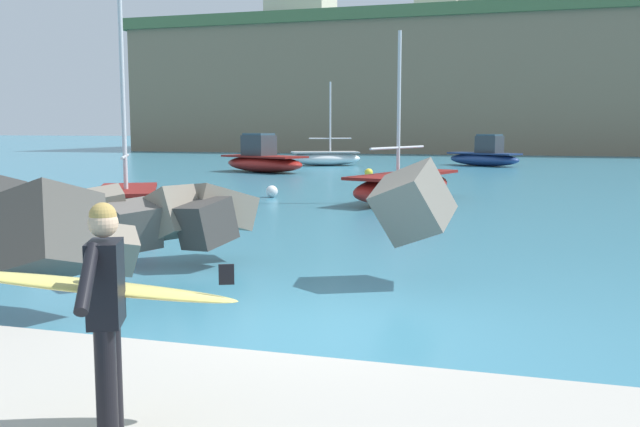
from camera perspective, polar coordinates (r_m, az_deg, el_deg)
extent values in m
plane|color=teal|center=(8.98, 0.44, -9.33)|extent=(400.00, 400.00, 0.00)
cube|color=gray|center=(13.37, -17.19, 0.74)|extent=(0.98, 1.08, 0.72)
cube|color=gray|center=(11.56, -16.50, -2.84)|extent=(1.03, 0.95, 0.90)
cube|color=slate|center=(11.34, 7.62, 0.88)|extent=(1.38, 1.35, 1.48)
cube|color=gray|center=(13.05, -11.99, 0.05)|extent=(1.19, 1.06, 1.05)
cube|color=#3D3A38|center=(12.69, -9.30, -0.78)|extent=(1.03, 1.14, 0.97)
cube|color=#4C4944|center=(9.89, -21.67, -1.56)|extent=(1.56, 1.48, 1.57)
cube|color=#605B56|center=(12.99, -14.92, -0.92)|extent=(1.13, 1.20, 1.00)
cube|color=gray|center=(13.43, -8.08, 0.50)|extent=(1.45, 1.50, 1.03)
cylinder|color=black|center=(5.25, -17.13, -13.78)|extent=(0.15, 0.15, 0.90)
cylinder|color=black|center=(5.48, -16.72, -12.90)|extent=(0.15, 0.15, 0.90)
cube|color=black|center=(5.16, -17.22, -5.48)|extent=(0.36, 0.44, 0.60)
sphere|color=#DBB28E|center=(5.08, -17.39, -0.74)|extent=(0.21, 0.21, 0.21)
sphere|color=tan|center=(5.08, -17.41, -0.18)|extent=(0.19, 0.19, 0.19)
cylinder|color=black|center=(4.77, -18.60, -5.05)|extent=(0.30, 0.52, 0.41)
cylinder|color=black|center=(5.40, -16.78, -5.33)|extent=(0.09, 0.09, 0.56)
ellipsoid|color=#E0D166|center=(5.50, -17.68, -5.79)|extent=(2.05, 1.19, 0.37)
cube|color=black|center=(5.40, -7.70, -4.98)|extent=(0.12, 0.07, 0.16)
ellipsoid|color=maroon|center=(40.34, -4.62, 4.08)|extent=(6.01, 4.23, 0.95)
cube|color=maroon|center=(40.32, -4.62, 4.70)|extent=(5.53, 3.89, 0.10)
cube|color=#33383D|center=(40.59, -5.06, 5.59)|extent=(2.06, 1.87, 1.17)
cube|color=#334C5B|center=(40.58, -5.07, 6.51)|extent=(1.86, 1.68, 0.12)
ellipsoid|color=maroon|center=(20.27, -15.55, 0.81)|extent=(3.47, 4.44, 0.85)
cube|color=maroon|center=(20.23, -15.59, 1.90)|extent=(3.19, 4.08, 0.10)
cylinder|color=silver|center=(19.88, -15.90, 9.55)|extent=(0.12, 0.12, 5.29)
cylinder|color=silver|center=(19.87, -15.73, 4.52)|extent=(1.25, 2.21, 0.08)
ellipsoid|color=navy|center=(48.18, 13.30, 4.34)|extent=(5.51, 4.27, 0.88)
cube|color=navy|center=(48.17, 13.32, 4.82)|extent=(5.07, 3.93, 0.10)
cube|color=#33383D|center=(47.93, 13.73, 5.53)|extent=(1.93, 1.75, 1.14)
cube|color=#334C5B|center=(47.92, 13.76, 6.28)|extent=(1.74, 1.57, 0.12)
ellipsoid|color=white|center=(47.34, 0.41, 4.53)|extent=(5.26, 3.90, 0.95)
cube|color=#ACACAC|center=(47.32, 0.41, 5.06)|extent=(4.84, 3.59, 0.10)
cylinder|color=silver|center=(47.36, 0.85, 7.95)|extent=(0.12, 0.12, 4.70)
cylinder|color=silver|center=(47.36, 0.85, 6.19)|extent=(2.68, 1.33, 0.08)
ellipsoid|color=maroon|center=(24.23, 6.93, 2.14)|extent=(3.47, 6.49, 0.98)
cube|color=maroon|center=(24.19, 6.94, 3.19)|extent=(3.20, 5.97, 0.10)
cylinder|color=silver|center=(23.74, 6.50, 8.99)|extent=(0.12, 0.12, 4.78)
cylinder|color=silver|center=(23.73, 6.45, 5.40)|extent=(1.22, 3.62, 0.08)
sphere|color=yellow|center=(36.49, 4.02, 3.37)|extent=(0.44, 0.44, 0.44)
sphere|color=silver|center=(25.59, -3.97, 1.83)|extent=(0.44, 0.44, 0.44)
cube|color=#847056|center=(84.05, 15.04, 9.54)|extent=(79.10, 31.97, 13.15)
cube|color=#4C6B42|center=(84.70, 15.20, 14.39)|extent=(80.69, 32.61, 1.20)
cube|color=beige|center=(88.74, 9.68, 15.85)|extent=(4.97, 6.26, 3.91)
cube|color=#B2ADA3|center=(90.42, 11.66, 15.69)|extent=(6.76, 6.14, 4.06)
cube|color=silver|center=(88.65, 18.59, 15.53)|extent=(4.23, 7.08, 3.68)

